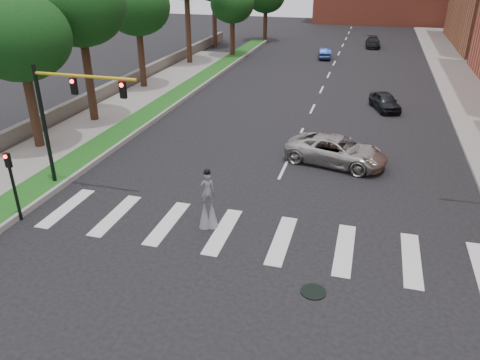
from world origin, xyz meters
TOP-DOWN VIEW (x-y plane):
  - ground_plane at (0.00, 0.00)m, footprint 160.00×160.00m
  - grass_median at (-11.50, 20.00)m, footprint 2.00×60.00m
  - median_curb at (-10.45, 20.00)m, footprint 0.20×60.00m
  - sidewalk_left at (-14.50, 10.00)m, footprint 4.00×60.00m
  - sidewalk_right at (12.50, 25.00)m, footprint 5.00×90.00m
  - stone_wall at (-17.00, 22.00)m, footprint 0.50×56.00m
  - manhole at (3.00, -2.00)m, footprint 0.90×0.90m
  - traffic_signal at (-9.78, 3.00)m, footprint 5.30×0.23m
  - secondary_signal at (-10.30, -0.50)m, footprint 0.25×0.21m
  - stilt_performer at (-2.00, 1.21)m, footprint 0.81×0.65m
  - suv_crossing at (2.68, 9.73)m, footprint 6.09×3.81m
  - car_near at (5.35, 21.33)m, footprint 2.75×4.13m
  - car_mid at (-1.38, 40.42)m, footprint 1.84×3.90m
  - car_far at (3.84, 49.48)m, footprint 2.05×4.43m
  - tree_1 at (-15.07, 7.23)m, footprint 5.75×5.75m
  - tree_2 at (-14.61, 12.72)m, footprint 6.07×6.07m
  - tree_3 at (-15.47, 22.33)m, footprint 5.58×5.58m
  - tree_6 at (-11.97, 38.55)m, footprint 4.95×4.95m

SIDE VIEW (x-z plane):
  - ground_plane at x=0.00m, z-range 0.00..0.00m
  - manhole at x=3.00m, z-range 0.00..0.04m
  - sidewalk_left at x=-14.50m, z-range 0.00..0.18m
  - sidewalk_right at x=12.50m, z-range 0.00..0.18m
  - grass_median at x=-11.50m, z-range 0.00..0.25m
  - median_curb at x=-10.45m, z-range 0.00..0.28m
  - stone_wall at x=-17.00m, z-range 0.00..1.10m
  - car_mid at x=-1.38m, z-range 0.00..1.23m
  - car_far at x=3.84m, z-range 0.00..1.25m
  - car_near at x=5.35m, z-range 0.00..1.31m
  - suv_crossing at x=2.68m, z-range 0.00..1.57m
  - stilt_performer at x=-2.00m, z-range -0.34..2.43m
  - secondary_signal at x=-10.30m, z-range 0.33..3.56m
  - traffic_signal at x=-9.78m, z-range 1.05..7.25m
  - tree_6 at x=-11.97m, z-range 1.83..9.79m
  - tree_1 at x=-15.07m, z-range 2.05..11.12m
  - tree_3 at x=-15.47m, z-range 2.22..11.49m
  - tree_2 at x=-14.61m, z-range 2.56..12.95m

